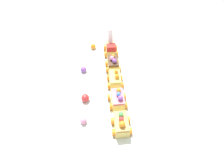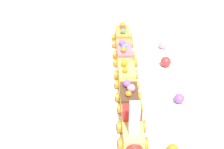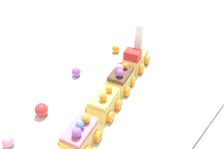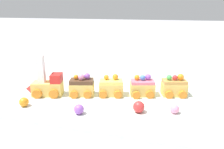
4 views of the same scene
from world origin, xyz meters
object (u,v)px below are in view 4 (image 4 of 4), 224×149
cake_car_lemon (111,88)px  cake_car_strawberry (142,87)px  gumball_purple (79,109)px  cake_car_chocolate (82,87)px  cake_train_locomotive (46,85)px  gumball_red (139,107)px  gumball_pink (175,109)px  gumball_orange (24,102)px  cake_car_caramel (174,87)px

cake_car_lemon → cake_car_strawberry: 0.10m
cake_car_strawberry → gumball_purple: (0.14, 0.18, -0.01)m
cake_car_chocolate → cake_car_strawberry: (-0.18, -0.05, -0.00)m
cake_train_locomotive → gumball_red: 0.30m
cake_train_locomotive → gumball_pink: (-0.39, 0.02, -0.02)m
gumball_orange → cake_train_locomotive: bearing=-97.2°
cake_car_caramel → gumball_red: (0.09, 0.15, -0.01)m
cake_train_locomotive → gumball_red: (-0.30, 0.04, -0.02)m
cake_train_locomotive → cake_car_strawberry: 0.30m
cake_train_locomotive → cake_car_chocolate: cake_train_locomotive is taller
gumball_purple → gumball_orange: same height
cake_train_locomotive → cake_car_chocolate: (-0.11, -0.03, -0.00)m
cake_car_caramel → gumball_purple: (0.23, 0.20, -0.01)m
cake_car_lemon → gumball_red: size_ratio=2.73×
cake_car_caramel → gumball_orange: bearing=10.9°
cake_car_lemon → gumball_pink: bearing=142.5°
cake_car_chocolate → cake_car_caramel: bearing=180.0°
cake_car_strawberry → gumball_purple: cake_car_strawberry is taller
cake_car_chocolate → gumball_red: (-0.19, 0.07, -0.01)m
cake_car_lemon → gumball_purple: cake_car_lemon is taller
cake_train_locomotive → cake_car_lemon: (-0.20, -0.06, -0.01)m
cake_car_caramel → gumball_pink: bearing=75.8°
gumball_purple → cake_car_strawberry: bearing=-127.5°
gumball_purple → gumball_red: 0.16m
cake_car_strawberry → gumball_pink: size_ratio=3.48×
gumball_purple → gumball_orange: 0.17m
cake_car_caramel → gumball_red: size_ratio=2.73×
cake_car_lemon → cake_car_caramel: (-0.19, -0.06, 0.00)m
gumball_pink → gumball_orange: gumball_orange is taller
gumball_pink → gumball_orange: bearing=10.7°
gumball_orange → gumball_red: bearing=-170.0°
cake_car_lemon → cake_car_strawberry: size_ratio=1.00×
gumball_red → cake_car_chocolate: bearing=-19.9°
cake_car_strawberry → cake_car_chocolate: bearing=0.1°
cake_train_locomotive → cake_car_strawberry: size_ratio=1.51×
cake_train_locomotive → gumball_pink: cake_train_locomotive is taller
cake_car_chocolate → gumball_pink: cake_car_chocolate is taller
cake_car_chocolate → cake_car_caramel: cake_car_chocolate is taller
gumball_red → cake_car_lemon: bearing=-42.6°
gumball_purple → gumball_orange: size_ratio=1.01×
cake_car_chocolate → cake_car_caramel: size_ratio=1.00×
cake_train_locomotive → cake_car_lemon: bearing=-179.9°
gumball_red → gumball_orange: (0.31, 0.05, -0.00)m
gumball_pink → cake_train_locomotive: bearing=-2.3°
gumball_red → cake_car_strawberry: bearing=-85.3°
gumball_pink → gumball_red: (0.09, 0.02, 0.00)m
cake_car_caramel → cake_car_chocolate: bearing=-0.0°
cake_car_lemon → gumball_orange: 0.26m
cake_car_chocolate → cake_car_strawberry: bearing=-179.9°
cake_car_strawberry → gumball_orange: 0.35m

